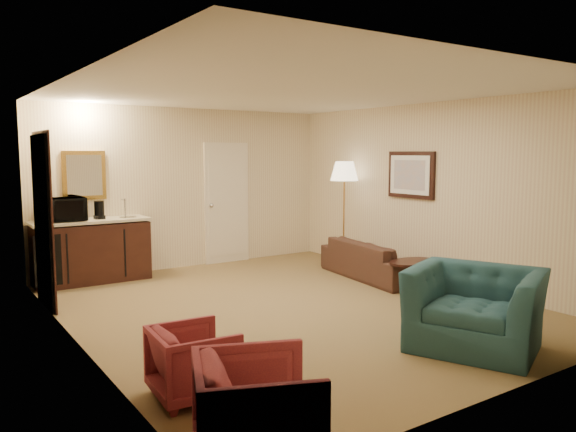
{
  "coord_description": "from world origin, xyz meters",
  "views": [
    {
      "loc": [
        -3.79,
        -5.55,
        1.88
      ],
      "look_at": [
        0.3,
        0.5,
        1.06
      ],
      "focal_mm": 35.0,
      "sensor_mm": 36.0,
      "label": 1
    }
  ],
  "objects_px": {
    "rose_chair_far": "(257,407)",
    "coffee_maker": "(99,210)",
    "rose_chair_near": "(193,359)",
    "waste_bin": "(138,266)",
    "coffee_table": "(413,276)",
    "microwave": "(63,207)",
    "floor_lamp": "(344,213)",
    "sofa": "(374,253)",
    "wetbar_cabinet": "(92,251)",
    "teal_armchair": "(476,295)"
  },
  "relations": [
    {
      "from": "floor_lamp",
      "to": "waste_bin",
      "type": "distance_m",
      "value": 3.43
    },
    {
      "from": "waste_bin",
      "to": "sofa",
      "type": "bearing_deg",
      "value": -34.51
    },
    {
      "from": "wetbar_cabinet",
      "to": "teal_armchair",
      "type": "bearing_deg",
      "value": -64.87
    },
    {
      "from": "floor_lamp",
      "to": "coffee_table",
      "type": "bearing_deg",
      "value": -101.55
    },
    {
      "from": "rose_chair_far",
      "to": "coffee_table",
      "type": "relative_size",
      "value": 1.0
    },
    {
      "from": "sofa",
      "to": "coffee_maker",
      "type": "relative_size",
      "value": 7.2
    },
    {
      "from": "teal_armchair",
      "to": "rose_chair_near",
      "type": "distance_m",
      "value": 2.77
    },
    {
      "from": "teal_armchair",
      "to": "microwave",
      "type": "xyz_separation_m",
      "value": [
        -2.67,
        4.93,
        0.6
      ]
    },
    {
      "from": "sofa",
      "to": "coffee_maker",
      "type": "bearing_deg",
      "value": 66.46
    },
    {
      "from": "rose_chair_near",
      "to": "floor_lamp",
      "type": "bearing_deg",
      "value": -47.55
    },
    {
      "from": "wetbar_cabinet",
      "to": "coffee_maker",
      "type": "relative_size",
      "value": 6.18
    },
    {
      "from": "rose_chair_near",
      "to": "coffee_maker",
      "type": "relative_size",
      "value": 2.31
    },
    {
      "from": "rose_chair_near",
      "to": "waste_bin",
      "type": "bearing_deg",
      "value": -9.33
    },
    {
      "from": "rose_chair_near",
      "to": "coffee_maker",
      "type": "bearing_deg",
      "value": -2.58
    },
    {
      "from": "teal_armchair",
      "to": "coffee_table",
      "type": "height_order",
      "value": "teal_armchair"
    },
    {
      "from": "rose_chair_far",
      "to": "microwave",
      "type": "bearing_deg",
      "value": 20.77
    },
    {
      "from": "sofa",
      "to": "coffee_maker",
      "type": "height_order",
      "value": "coffee_maker"
    },
    {
      "from": "coffee_table",
      "to": "floor_lamp",
      "type": "bearing_deg",
      "value": 78.45
    },
    {
      "from": "wetbar_cabinet",
      "to": "sofa",
      "type": "bearing_deg",
      "value": -30.23
    },
    {
      "from": "wetbar_cabinet",
      "to": "teal_armchair",
      "type": "xyz_separation_m",
      "value": [
        2.31,
        -4.92,
        0.06
      ]
    },
    {
      "from": "waste_bin",
      "to": "coffee_maker",
      "type": "height_order",
      "value": "coffee_maker"
    },
    {
      "from": "sofa",
      "to": "microwave",
      "type": "xyz_separation_m",
      "value": [
        -3.96,
        2.11,
        0.75
      ]
    },
    {
      "from": "floor_lamp",
      "to": "coffee_maker",
      "type": "height_order",
      "value": "floor_lamp"
    },
    {
      "from": "wetbar_cabinet",
      "to": "rose_chair_far",
      "type": "bearing_deg",
      "value": -95.18
    },
    {
      "from": "rose_chair_near",
      "to": "sofa",
      "type": "bearing_deg",
      "value": -55.56
    },
    {
      "from": "rose_chair_near",
      "to": "waste_bin",
      "type": "height_order",
      "value": "rose_chair_near"
    },
    {
      "from": "wetbar_cabinet",
      "to": "coffee_maker",
      "type": "xyz_separation_m",
      "value": [
        0.13,
        -0.01,
        0.59
      ]
    },
    {
      "from": "sofa",
      "to": "rose_chair_far",
      "type": "relative_size",
      "value": 2.56
    },
    {
      "from": "teal_armchair",
      "to": "coffee_maker",
      "type": "relative_size",
      "value": 4.49
    },
    {
      "from": "microwave",
      "to": "wetbar_cabinet",
      "type": "bearing_deg",
      "value": 4.88
    },
    {
      "from": "rose_chair_far",
      "to": "coffee_maker",
      "type": "height_order",
      "value": "coffee_maker"
    },
    {
      "from": "rose_chair_far",
      "to": "sofa",
      "type": "bearing_deg",
      "value": -27.95
    },
    {
      "from": "rose_chair_near",
      "to": "floor_lamp",
      "type": "xyz_separation_m",
      "value": [
        4.26,
        3.34,
        0.57
      ]
    },
    {
      "from": "rose_chair_near",
      "to": "coffee_maker",
      "type": "height_order",
      "value": "coffee_maker"
    },
    {
      "from": "rose_chair_far",
      "to": "waste_bin",
      "type": "bearing_deg",
      "value": 10.28
    },
    {
      "from": "microwave",
      "to": "sofa",
      "type": "bearing_deg",
      "value": -21.97
    },
    {
      "from": "rose_chair_near",
      "to": "waste_bin",
      "type": "xyz_separation_m",
      "value": [
        1.06,
        4.35,
        -0.14
      ]
    },
    {
      "from": "teal_armchair",
      "to": "rose_chair_near",
      "type": "relative_size",
      "value": 1.94
    },
    {
      "from": "wetbar_cabinet",
      "to": "sofa",
      "type": "distance_m",
      "value": 4.17
    },
    {
      "from": "waste_bin",
      "to": "coffee_maker",
      "type": "distance_m",
      "value": 1.03
    },
    {
      "from": "coffee_maker",
      "to": "coffee_table",
      "type": "bearing_deg",
      "value": -55.59
    },
    {
      "from": "sofa",
      "to": "microwave",
      "type": "height_order",
      "value": "microwave"
    },
    {
      "from": "coffee_table",
      "to": "floor_lamp",
      "type": "xyz_separation_m",
      "value": [
        0.4,
        1.96,
        0.66
      ]
    },
    {
      "from": "teal_armchair",
      "to": "microwave",
      "type": "height_order",
      "value": "microwave"
    },
    {
      "from": "sofa",
      "to": "waste_bin",
      "type": "height_order",
      "value": "sofa"
    },
    {
      "from": "microwave",
      "to": "rose_chair_far",
      "type": "bearing_deg",
      "value": -85.42
    },
    {
      "from": "sofa",
      "to": "rose_chair_near",
      "type": "bearing_deg",
      "value": 127.53
    },
    {
      "from": "sofa",
      "to": "floor_lamp",
      "type": "bearing_deg",
      "value": -6.34
    },
    {
      "from": "rose_chair_near",
      "to": "rose_chair_far",
      "type": "height_order",
      "value": "rose_chair_far"
    },
    {
      "from": "coffee_table",
      "to": "coffee_maker",
      "type": "height_order",
      "value": "coffee_maker"
    }
  ]
}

